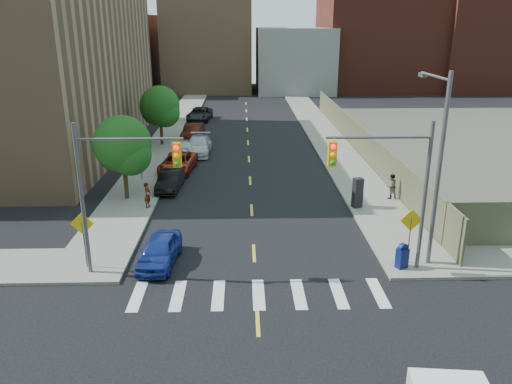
{
  "coord_description": "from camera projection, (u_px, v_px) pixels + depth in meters",
  "views": [
    {
      "loc": [
        -0.52,
        -14.52,
        10.93
      ],
      "look_at": [
        0.2,
        11.58,
        2.0
      ],
      "focal_mm": 35.0,
      "sensor_mm": 36.0,
      "label": 1
    }
  ],
  "objects": [
    {
      "name": "mailbox",
      "position": [
        402.0,
        256.0,
        22.9
      ],
      "size": [
        0.61,
        0.55,
        1.22
      ],
      "rotation": [
        0.0,
        0.0,
        0.43
      ],
      "color": "#0E1852",
      "rests_on": "sidewalk_ne"
    },
    {
      "name": "parked_car_blue",
      "position": [
        160.0,
        251.0,
        23.57
      ],
      "size": [
        1.96,
        4.1,
        1.35
      ],
      "primitive_type": "imported",
      "rotation": [
        0.0,
        0.0,
        -0.09
      ],
      "color": "navy",
      "rests_on": "ground"
    },
    {
      "name": "payphone",
      "position": [
        358.0,
        193.0,
        30.31
      ],
      "size": [
        0.66,
        0.59,
        1.85
      ],
      "primitive_type": "cube",
      "rotation": [
        0.0,
        0.0,
        0.29
      ],
      "color": "black",
      "rests_on": "sidewalk_ne"
    },
    {
      "name": "signal_ne",
      "position": [
        392.0,
        177.0,
        21.65
      ],
      "size": [
        4.59,
        0.3,
        7.0
      ],
      "color": "#59595E",
      "rests_on": "ground"
    },
    {
      "name": "tree_west_far",
      "position": [
        160.0,
        108.0,
        45.31
      ],
      "size": [
        3.66,
        3.64,
        5.52
      ],
      "color": "#332114",
      "rests_on": "ground"
    },
    {
      "name": "parked_car_grey",
      "position": [
        200.0,
        114.0,
        58.11
      ],
      "size": [
        2.97,
        5.57,
        1.49
      ],
      "primitive_type": "imported",
      "rotation": [
        0.0,
        0.0,
        -0.1
      ],
      "color": "#212227",
      "rests_on": "ground"
    },
    {
      "name": "signal_nw",
      "position": [
        115.0,
        180.0,
        21.34
      ],
      "size": [
        4.59,
        0.3,
        7.0
      ],
      "color": "#59595E",
      "rests_on": "ground"
    },
    {
      "name": "bg_bldg_east",
      "position": [
        376.0,
        40.0,
        83.37
      ],
      "size": [
        18.0,
        18.0,
        16.0
      ],
      "primitive_type": "cube",
      "color": "#592319",
      "rests_on": "ground"
    },
    {
      "name": "bg_bldg_fareast",
      "position": [
        477.0,
        34.0,
        81.57
      ],
      "size": [
        14.0,
        16.0,
        18.0
      ],
      "primitive_type": "cube",
      "color": "#592319",
      "rests_on": "ground"
    },
    {
      "name": "pedestrian_west",
      "position": [
        148.0,
        195.0,
        30.34
      ],
      "size": [
        0.49,
        0.64,
        1.56
      ],
      "primitive_type": "imported",
      "rotation": [
        0.0,
        0.0,
        1.34
      ],
      "color": "gray",
      "rests_on": "sidewalk_nw"
    },
    {
      "name": "tree_west_near",
      "position": [
        123.0,
        148.0,
        31.13
      ],
      "size": [
        3.66,
        3.64,
        5.52
      ],
      "color": "#332114",
      "rests_on": "ground"
    },
    {
      "name": "sidewalk_nw",
      "position": [
        178.0,
        123.0,
        56.31
      ],
      "size": [
        3.5,
        73.0,
        0.15
      ],
      "primitive_type": "cube",
      "color": "gray",
      "rests_on": "ground"
    },
    {
      "name": "parked_car_red",
      "position": [
        178.0,
        163.0,
        38.12
      ],
      "size": [
        2.83,
        5.24,
        1.4
      ],
      "primitive_type": "imported",
      "rotation": [
        0.0,
        0.0,
        -0.1
      ],
      "color": "maroon",
      "rests_on": "ground"
    },
    {
      "name": "parked_car_maroon",
      "position": [
        193.0,
        132.0,
        48.49
      ],
      "size": [
        2.1,
        4.81,
        1.54
      ],
      "primitive_type": "imported",
      "rotation": [
        0.0,
        0.0,
        -0.1
      ],
      "color": "#3D120C",
      "rests_on": "ground"
    },
    {
      "name": "bg_bldg_midwest",
      "position": [
        209.0,
        44.0,
        82.8
      ],
      "size": [
        14.0,
        16.0,
        15.0
      ],
      "primitive_type": "cube",
      "color": "#8C6B4C",
      "rests_on": "ground"
    },
    {
      "name": "parked_car_white",
      "position": [
        184.0,
        148.0,
        42.61
      ],
      "size": [
        1.65,
        3.96,
        1.34
      ],
      "primitive_type": "imported",
      "rotation": [
        0.0,
        0.0,
        -0.02
      ],
      "color": "silver",
      "rests_on": "ground"
    },
    {
      "name": "warn_sign_midwest",
      "position": [
        140.0,
        155.0,
        35.35
      ],
      "size": [
        1.06,
        0.06,
        2.83
      ],
      "color": "#59595E",
      "rests_on": "ground"
    },
    {
      "name": "smokestack",
      "position": [
        506.0,
        2.0,
        80.06
      ],
      "size": [
        1.8,
        1.8,
        28.0
      ],
      "primitive_type": "cylinder",
      "color": "#8C6B4C",
      "rests_on": "ground"
    },
    {
      "name": "streetlight_ne",
      "position": [
        437.0,
        156.0,
        22.34
      ],
      "size": [
        0.25,
        3.7,
        9.0
      ],
      "color": "#59595E",
      "rests_on": "ground"
    },
    {
      "name": "parked_car_black",
      "position": [
        170.0,
        181.0,
        34.02
      ],
      "size": [
        1.62,
        4.06,
        1.31
      ],
      "primitive_type": "imported",
      "rotation": [
        0.0,
        0.0,
        -0.06
      ],
      "color": "black",
      "rests_on": "ground"
    },
    {
      "name": "parked_car_silver",
      "position": [
        198.0,
        146.0,
        43.27
      ],
      "size": [
        2.19,
        5.17,
        1.49
      ],
      "primitive_type": "imported",
      "rotation": [
        0.0,
        0.0,
        -0.02
      ],
      "color": "#B8BBC1",
      "rests_on": "ground"
    },
    {
      "name": "warn_sign_nw",
      "position": [
        83.0,
        230.0,
        22.58
      ],
      "size": [
        1.06,
        0.06,
        2.83
      ],
      "color": "#59595E",
      "rests_on": "ground"
    },
    {
      "name": "fence_north",
      "position": [
        358.0,
        138.0,
        43.61
      ],
      "size": [
        0.12,
        44.0,
        2.5
      ],
      "primitive_type": "cube",
      "color": "#5E5F42",
      "rests_on": "ground"
    },
    {
      "name": "ground",
      "position": [
        259.0,
        354.0,
        17.28
      ],
      "size": [
        160.0,
        160.0,
        0.0
      ],
      "primitive_type": "plane",
      "color": "black",
      "rests_on": "ground"
    },
    {
      "name": "bg_bldg_west",
      "position": [
        110.0,
        54.0,
        80.97
      ],
      "size": [
        14.0,
        18.0,
        12.0
      ],
      "primitive_type": "cube",
      "color": "#592319",
      "rests_on": "ground"
    },
    {
      "name": "bg_bldg_center",
      "position": [
        294.0,
        60.0,
        82.08
      ],
      "size": [
        12.0,
        16.0,
        10.0
      ],
      "primitive_type": "cube",
      "color": "gray",
      "rests_on": "ground"
    },
    {
      "name": "pedestrian_east",
      "position": [
        391.0,
        186.0,
        31.89
      ],
      "size": [
        0.94,
        0.83,
        1.61
      ],
      "primitive_type": "imported",
      "rotation": [
        0.0,
        0.0,
        3.47
      ],
      "color": "gray",
      "rests_on": "sidewalk_ne"
    },
    {
      "name": "sidewalk_ne",
      "position": [
        315.0,
        122.0,
        56.71
      ],
      "size": [
        3.5,
        73.0,
        0.15
      ],
      "primitive_type": "cube",
      "color": "gray",
      "rests_on": "ground"
    },
    {
      "name": "warn_sign_ne",
      "position": [
        411.0,
        226.0,
        22.97
      ],
      "size": [
        1.06,
        0.06,
        2.83
      ],
      "color": "#59595E",
      "rests_on": "ground"
    }
  ]
}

